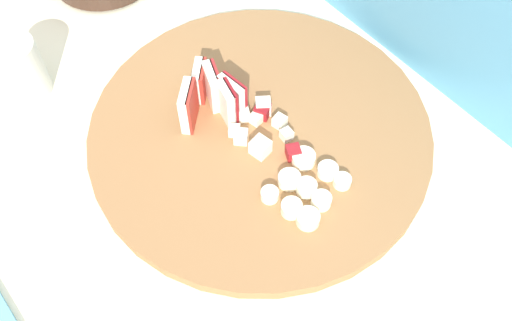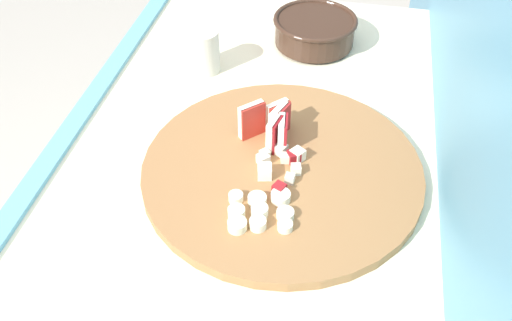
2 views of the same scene
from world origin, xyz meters
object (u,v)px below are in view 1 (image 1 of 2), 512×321
object	(u,v)px
apple_dice_pile	(261,127)
small_jar	(20,68)
apple_wedge_fan	(212,95)
banana_slice_rows	(306,188)
cutting_board	(260,133)

from	to	relation	value
apple_dice_pile	small_jar	size ratio (longest dim) A/B	1.30
apple_wedge_fan	apple_dice_pile	size ratio (longest dim) A/B	0.84
apple_wedge_fan	apple_dice_pile	world-z (taller)	apple_wedge_fan
apple_dice_pile	banana_slice_rows	bearing A→B (deg)	-8.15
banana_slice_rows	apple_dice_pile	bearing A→B (deg)	171.85
banana_slice_rows	small_jar	bearing A→B (deg)	-153.78
apple_dice_pile	small_jar	world-z (taller)	small_jar
cutting_board	apple_wedge_fan	world-z (taller)	apple_wedge_fan
cutting_board	banana_slice_rows	distance (m)	0.11
apple_wedge_fan	small_jar	distance (m)	0.27
cutting_board	small_jar	xyz separation A→B (m)	(-0.27, -0.20, 0.03)
cutting_board	apple_dice_pile	bearing A→B (deg)	-18.14
cutting_board	apple_wedge_fan	distance (m)	0.08
apple_wedge_fan	apple_dice_pile	distance (m)	0.08
cutting_board	apple_wedge_fan	size ratio (longest dim) A/B	4.72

